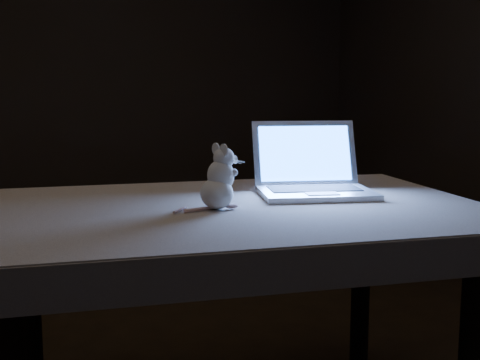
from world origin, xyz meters
name	(u,v)px	position (x,y,z in m)	size (l,w,h in m)	color
back_wall	(53,71)	(0.00, 2.50, 1.30)	(4.50, 0.04, 2.60)	black
table	(230,329)	(0.12, -0.05, 0.41)	(1.53, 0.98, 0.82)	black
tablecloth	(247,218)	(0.21, 0.00, 0.77)	(1.64, 1.10, 0.11)	#C1B19E
laptop	(317,158)	(0.47, -0.01, 0.96)	(0.39, 0.34, 0.27)	silver
plush_mouse	(217,177)	(0.06, -0.08, 0.93)	(0.15, 0.15, 0.20)	white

